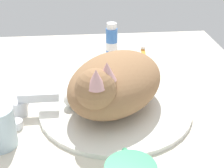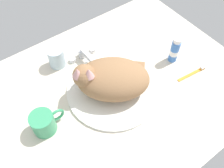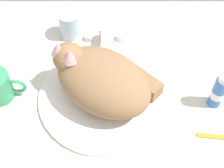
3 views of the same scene
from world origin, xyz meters
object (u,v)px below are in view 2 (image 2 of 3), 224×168
(faucet, at_px, (84,54))
(toothpaste_bottle, at_px, (175,51))
(cat, at_px, (110,78))
(toothbrush, at_px, (193,73))
(rinse_cup, at_px, (56,58))
(coffee_mug, at_px, (44,123))

(faucet, bearing_deg, toothpaste_bottle, -36.98)
(cat, relative_size, toothpaste_bottle, 2.75)
(faucet, distance_m, toothbrush, 0.47)
(rinse_cup, bearing_deg, coffee_mug, -126.60)
(faucet, relative_size, coffee_mug, 1.06)
(rinse_cup, bearing_deg, toothpaste_bottle, -32.79)
(faucet, relative_size, toothbrush, 0.92)
(faucet, height_order, toothbrush, faucet)
(faucet, relative_size, rinse_cup, 1.51)
(coffee_mug, height_order, toothpaste_bottle, toothpaste_bottle)
(cat, relative_size, rinse_cup, 3.85)
(toothpaste_bottle, distance_m, toothbrush, 0.12)
(cat, distance_m, toothbrush, 0.36)
(rinse_cup, bearing_deg, toothbrush, -41.05)
(faucet, bearing_deg, cat, -91.97)
(faucet, distance_m, coffee_mug, 0.35)
(faucet, xyz_separation_m, toothbrush, (0.32, -0.34, -0.02))
(coffee_mug, bearing_deg, toothpaste_bottle, -2.54)
(coffee_mug, relative_size, rinse_cup, 1.42)
(cat, distance_m, coffee_mug, 0.28)
(rinse_cup, height_order, toothpaste_bottle, toothpaste_bottle)
(cat, height_order, coffee_mug, cat)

